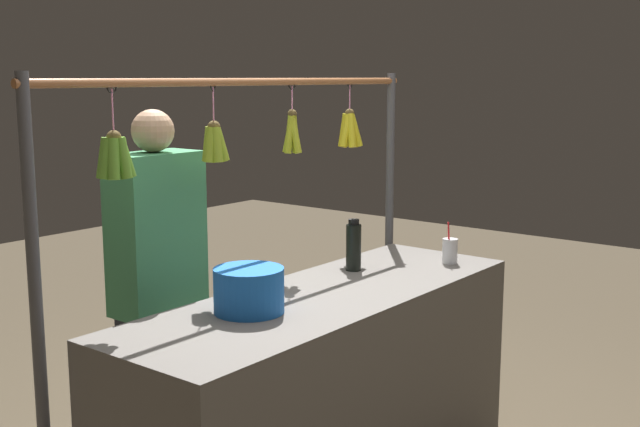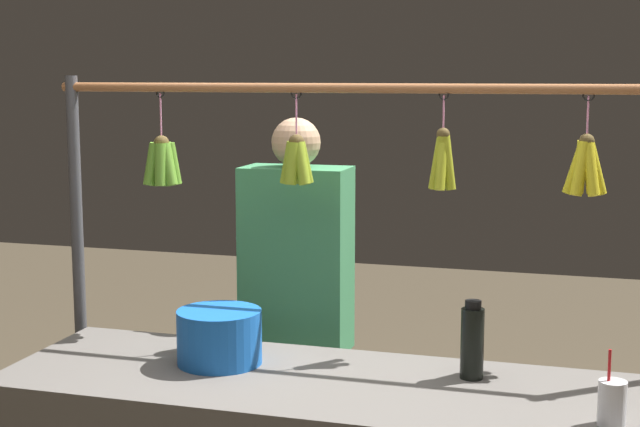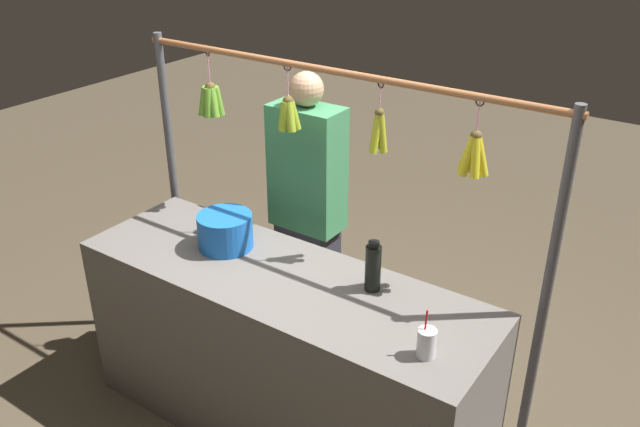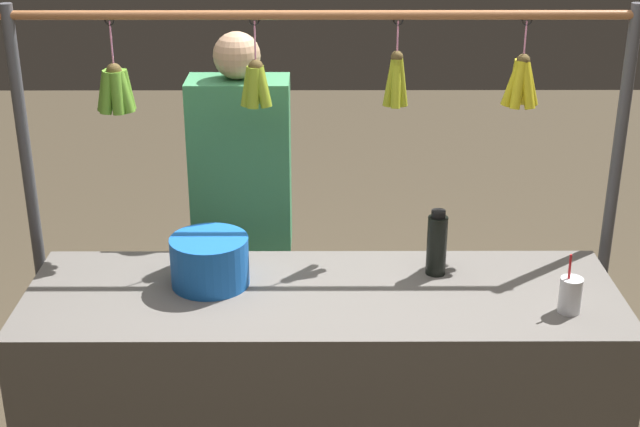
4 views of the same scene
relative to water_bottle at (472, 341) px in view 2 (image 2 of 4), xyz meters
The scene contains 5 objects.
display_rack 0.55m from the water_bottle, 29.91° to the right, with size 2.21×0.13×1.81m.
water_bottle is the anchor object (origin of this frame).
blue_bucket 0.79m from the water_bottle, ahead, with size 0.27×0.27×0.17m, color blue.
drink_cup 0.49m from the water_bottle, 144.86° to the left, with size 0.07×0.07×0.20m.
vendor_person 0.91m from the water_bottle, 35.83° to the right, with size 0.39×0.21×1.66m.
Camera 2 is at (-0.72, 2.58, 1.81)m, focal length 52.41 mm.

